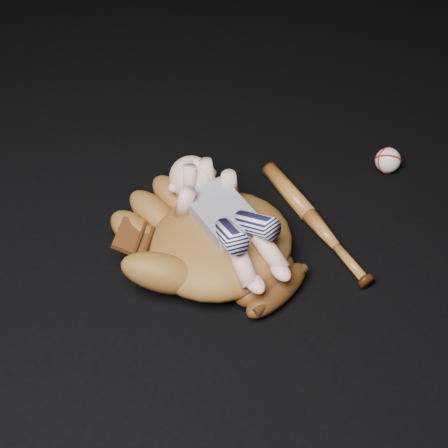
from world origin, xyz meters
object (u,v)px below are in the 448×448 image
object	(u,v)px
baseball_glove	(220,238)
baseball	(388,160)
baseball_bat	(315,221)
newborn_baby	(229,218)

from	to	relation	value
baseball_glove	baseball	world-z (taller)	baseball_glove
baseball_bat	baseball	bearing A→B (deg)	15.89
newborn_baby	baseball_bat	bearing A→B (deg)	-4.55
newborn_baby	baseball_glove	bearing A→B (deg)	158.81
baseball_glove	baseball_bat	xyz separation A→B (m)	(0.24, -0.02, -0.05)
baseball_glove	baseball	size ratio (longest dim) A/B	7.19
baseball_bat	baseball	distance (m)	0.29
baseball_glove	baseball	xyz separation A→B (m)	(0.52, 0.06, -0.04)
baseball_bat	baseball_glove	bearing A→B (deg)	175.86
baseball_glove	newborn_baby	size ratio (longest dim) A/B	1.22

